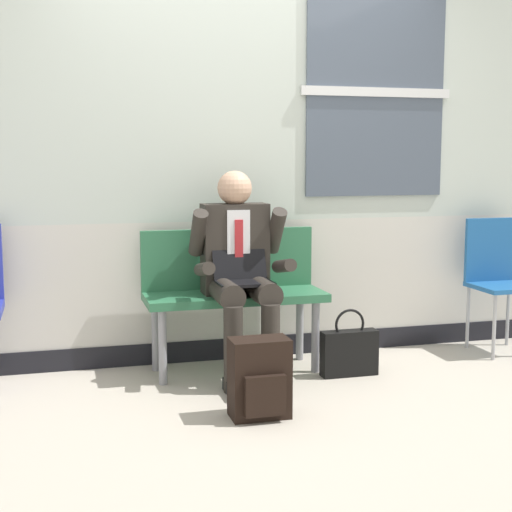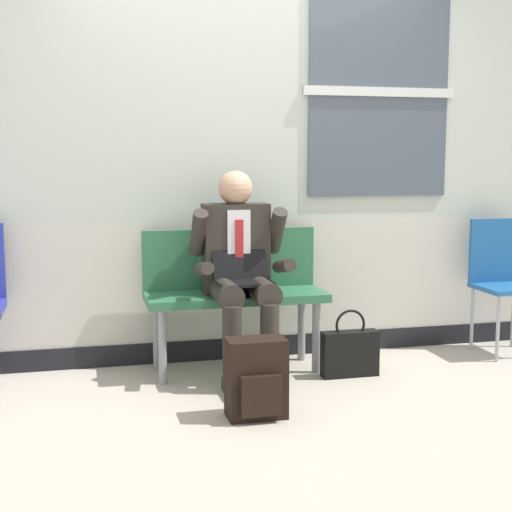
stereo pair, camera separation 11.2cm
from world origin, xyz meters
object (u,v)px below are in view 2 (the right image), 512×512
at_px(backpack, 257,379).
at_px(handbag, 350,352).
at_px(bench_with_person, 233,286).
at_px(person_seated, 240,268).
at_px(folding_chair, 501,273).

bearing_deg(backpack, handbag, 37.73).
distance_m(backpack, handbag, 0.92).
relative_size(bench_with_person, person_seated, 0.89).
bearing_deg(folding_chair, handbag, -165.62).
distance_m(backpack, folding_chair, 2.15).
height_order(backpack, handbag, handbag).
relative_size(person_seated, backpack, 3.03).
xyz_separation_m(handbag, folding_chair, (1.21, 0.31, 0.40)).
height_order(bench_with_person, backpack, bench_with_person).
xyz_separation_m(person_seated, folding_chair, (1.86, 0.16, -0.12)).
bearing_deg(person_seated, handbag, -12.61).
bearing_deg(backpack, folding_chair, 24.25).
xyz_separation_m(bench_with_person, person_seated, (0.00, -0.19, 0.14)).
bearing_deg(person_seated, bench_with_person, 90.00).
bearing_deg(handbag, bench_with_person, 152.40).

